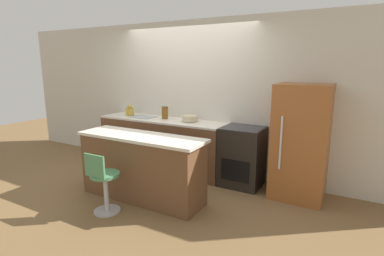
% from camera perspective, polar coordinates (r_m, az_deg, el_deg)
% --- Properties ---
extents(ground_plane, '(14.00, 14.00, 0.00)m').
position_cam_1_polar(ground_plane, '(5.12, -4.30, -9.34)').
color(ground_plane, brown).
extents(wall_back, '(8.00, 0.06, 2.60)m').
position_cam_1_polar(wall_back, '(5.34, -0.77, 5.97)').
color(wall_back, beige).
rests_on(wall_back, ground_plane).
extents(back_counter, '(2.38, 0.58, 0.92)m').
position_cam_1_polar(back_counter, '(5.42, -5.72, -3.07)').
color(back_counter, brown).
rests_on(back_counter, ground_plane).
extents(kitchen_island, '(1.86, 0.56, 0.92)m').
position_cam_1_polar(kitchen_island, '(4.27, -9.53, -7.34)').
color(kitchen_island, brown).
rests_on(kitchen_island, ground_plane).
extents(oven_range, '(0.63, 0.59, 0.92)m').
position_cam_1_polar(oven_range, '(4.74, 9.52, -5.36)').
color(oven_range, black).
rests_on(oven_range, ground_plane).
extents(refrigerator, '(0.71, 0.66, 1.61)m').
position_cam_1_polar(refrigerator, '(4.43, 19.96, -2.55)').
color(refrigerator, '#995628').
rests_on(refrigerator, ground_plane).
extents(stool_chair, '(0.37, 0.37, 0.81)m').
position_cam_1_polar(stool_chair, '(3.99, -16.43, -10.24)').
color(stool_chair, '#B7B7BC').
rests_on(stool_chair, ground_plane).
extents(kettle, '(0.16, 0.16, 0.20)m').
position_cam_1_polar(kettle, '(5.80, -11.74, 3.25)').
color(kettle, '#B29333').
rests_on(kettle, back_counter).
extents(mixing_bowl, '(0.27, 0.27, 0.09)m').
position_cam_1_polar(mixing_bowl, '(5.06, -0.47, 1.86)').
color(mixing_bowl, '#C1B28E').
rests_on(mixing_bowl, back_counter).
extents(canister_jar, '(0.12, 0.12, 0.21)m').
position_cam_1_polar(canister_jar, '(5.31, -5.19, 2.96)').
color(canister_jar, brown).
rests_on(canister_jar, back_counter).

